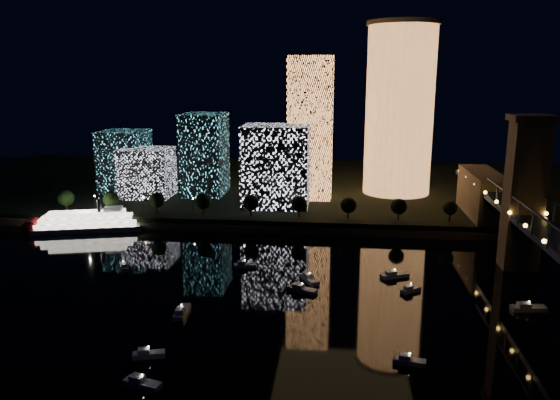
{
  "coord_description": "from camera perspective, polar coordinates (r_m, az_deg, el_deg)",
  "views": [
    {
      "loc": [
        5.63,
        -127.71,
        62.63
      ],
      "look_at": [
        -14.27,
        55.0,
        19.69
      ],
      "focal_mm": 35.0,
      "sensor_mm": 36.0,
      "label": 1
    }
  ],
  "objects": [
    {
      "name": "ground",
      "position": [
        142.35,
        3.4,
        -12.98
      ],
      "size": [
        520.0,
        520.0,
        0.0
      ],
      "primitive_type": "plane",
      "color": "black",
      "rests_on": "ground"
    },
    {
      "name": "far_bank",
      "position": [
        293.98,
        4.99,
        1.3
      ],
      "size": [
        420.0,
        160.0,
        5.0
      ],
      "primitive_type": "cube",
      "color": "black",
      "rests_on": "ground"
    },
    {
      "name": "seawall",
      "position": [
        218.51,
        4.5,
        -3.14
      ],
      "size": [
        420.0,
        6.0,
        3.0
      ],
      "primitive_type": "cube",
      "color": "#6B5E4C",
      "rests_on": "ground"
    },
    {
      "name": "tower_cylindrical",
      "position": [
        270.33,
        12.37,
        9.26
      ],
      "size": [
        34.0,
        34.0,
        81.12
      ],
      "color": "#FF9B51",
      "rests_on": "far_bank"
    },
    {
      "name": "tower_rectangular",
      "position": [
        256.24,
        3.21,
        7.52
      ],
      "size": [
        20.48,
        20.48,
        65.16
      ],
      "primitive_type": "cube",
      "color": "#FF9B51",
      "rests_on": "far_bank"
    },
    {
      "name": "midrise_blocks",
      "position": [
        259.68,
        -8.2,
        3.93
      ],
      "size": [
        103.8,
        47.2,
        38.8
      ],
      "color": "white",
      "rests_on": "far_bank"
    },
    {
      "name": "riverboat",
      "position": [
        235.04,
        -20.0,
        -2.22
      ],
      "size": [
        46.56,
        20.44,
        13.79
      ],
      "color": "silver",
      "rests_on": "ground"
    },
    {
      "name": "motorboats",
      "position": [
        154.22,
        2.39,
        -10.49
      ],
      "size": [
        128.49,
        75.78,
        2.78
      ],
      "color": "silver",
      "rests_on": "ground"
    },
    {
      "name": "esplanade_trees",
      "position": [
        225.72,
        -4.47,
        -0.25
      ],
      "size": [
        166.35,
        6.97,
        8.99
      ],
      "color": "black",
      "rests_on": "far_bank"
    },
    {
      "name": "street_lamps",
      "position": [
        231.52,
        -3.81,
        -0.27
      ],
      "size": [
        132.7,
        0.7,
        5.65
      ],
      "color": "black",
      "rests_on": "far_bank"
    }
  ]
}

